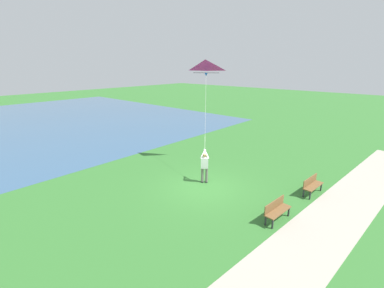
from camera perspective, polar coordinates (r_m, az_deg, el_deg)
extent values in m
plane|color=#33702D|center=(14.37, 2.59, -9.35)|extent=(120.00, 120.00, 0.00)
cube|color=#ADA393|center=(10.47, 21.91, -21.80)|extent=(5.10, 32.09, 0.02)
cube|color=#232328|center=(14.92, 2.24, -8.19)|extent=(0.24, 0.26, 0.06)
cylinder|color=slate|center=(14.73, 2.26, -6.74)|extent=(0.14, 0.14, 0.82)
cube|color=#232328|center=(14.92, 3.17, -8.20)|extent=(0.24, 0.26, 0.06)
cylinder|color=slate|center=(14.73, 3.20, -6.76)|extent=(0.14, 0.14, 0.82)
cube|color=white|center=(14.46, 2.77, -4.17)|extent=(0.45, 0.42, 0.60)
sphere|color=tan|center=(14.30, 2.79, -2.45)|extent=(0.22, 0.22, 0.22)
ellipsoid|color=tan|center=(14.27, 2.79, -2.32)|extent=(0.32, 0.32, 0.13)
cylinder|color=white|center=(14.51, 2.45, -2.19)|extent=(0.18, 0.56, 0.43)
cylinder|color=white|center=(14.51, 3.15, -2.20)|extent=(0.55, 0.29, 0.43)
sphere|color=tan|center=(14.62, 2.81, -1.51)|extent=(0.10, 0.10, 0.10)
pyramid|color=#E02D9E|center=(16.70, 2.92, 16.34)|extent=(1.86, 1.48, 0.70)
cone|color=blue|center=(17.04, 3.09, 14.89)|extent=(0.27, 0.27, 0.22)
cylinder|color=black|center=(17.04, 3.10, 15.26)|extent=(1.44, 0.84, 0.02)
cylinder|color=silver|center=(15.67, 2.96, 7.23)|extent=(1.99, 2.47, 3.98)
cube|color=brown|center=(14.80, 24.95, -8.28)|extent=(0.57, 1.53, 0.05)
cube|color=brown|center=(14.78, 24.37, -7.30)|extent=(0.17, 1.50, 0.40)
cube|color=#2D2D33|center=(15.43, 26.36, -8.38)|extent=(0.06, 0.06, 0.45)
cube|color=#2D2D33|center=(15.52, 25.26, -8.08)|extent=(0.06, 0.06, 0.45)
cube|color=#2D2D33|center=(14.27, 24.38, -10.15)|extent=(0.06, 0.06, 0.45)
cube|color=#2D2D33|center=(14.38, 23.20, -9.80)|extent=(0.06, 0.06, 0.45)
cube|color=brown|center=(11.91, 18.26, -13.73)|extent=(0.57, 1.53, 0.05)
cube|color=brown|center=(11.88, 17.55, -12.51)|extent=(0.17, 1.50, 0.40)
cube|color=#2D2D33|center=(12.49, 20.36, -13.63)|extent=(0.06, 0.06, 0.45)
cube|color=#2D2D33|center=(12.61, 19.04, -13.19)|extent=(0.06, 0.06, 0.45)
cube|color=#2D2D33|center=(11.46, 17.18, -16.28)|extent=(0.06, 0.06, 0.45)
cube|color=#2D2D33|center=(11.58, 15.77, -15.75)|extent=(0.06, 0.06, 0.45)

